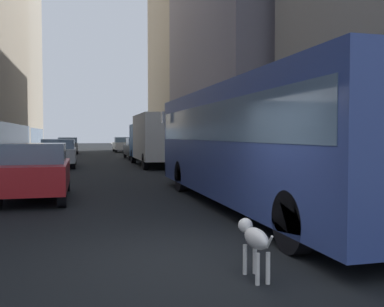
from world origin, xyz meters
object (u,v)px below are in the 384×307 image
at_px(transit_bus, 256,138).
at_px(car_grey_wagon, 68,146).
at_px(car_white_van, 122,145).
at_px(car_silver_sedan, 59,153).
at_px(car_red_coupe, 36,171).
at_px(dalmatian_dog, 254,238).
at_px(car_black_suv, 139,148).
at_px(box_truck, 156,138).

relative_size(transit_bus, car_grey_wagon, 2.74).
bearing_deg(car_white_van, car_silver_sedan, -104.77).
height_order(car_red_coupe, dalmatian_dog, car_red_coupe).
xyz_separation_m(car_black_suv, dalmatian_dog, (-2.16, -28.30, -0.31)).
relative_size(car_red_coupe, box_truck, 0.55).
relative_size(transit_bus, car_red_coupe, 2.82).
height_order(transit_bus, car_red_coupe, transit_bus).
height_order(car_black_suv, car_grey_wagon, same).
xyz_separation_m(car_silver_sedan, car_black_suv, (5.60, 7.34, 0.00)).
xyz_separation_m(car_black_suv, box_truck, (0.00, -7.96, 0.84)).
bearing_deg(car_silver_sedan, car_grey_wagon, 90.00).
relative_size(car_white_van, car_grey_wagon, 0.98).
bearing_deg(car_grey_wagon, box_truck, -73.26).
bearing_deg(dalmatian_dog, car_black_suv, 85.63).
relative_size(transit_bus, dalmatian_dog, 11.98).
bearing_deg(car_grey_wagon, car_black_suv, -62.28).
bearing_deg(car_white_van, car_grey_wagon, -149.98).
height_order(car_red_coupe, car_black_suv, same).
relative_size(car_white_van, dalmatian_dog, 4.29).
relative_size(transit_bus, car_silver_sedan, 2.54).
height_order(car_red_coupe, box_truck, box_truck).
distance_m(transit_bus, dalmatian_dog, 5.63).
distance_m(car_silver_sedan, car_black_suv, 9.24).
xyz_separation_m(car_red_coupe, car_grey_wagon, (-0.00, 31.08, 0.00)).
distance_m(car_grey_wagon, box_truck, 19.46).
bearing_deg(transit_bus, box_truck, 90.00).
bearing_deg(dalmatian_dog, car_silver_sedan, 99.32).
relative_size(transit_bus, car_black_suv, 2.43).
xyz_separation_m(car_red_coupe, dalmatian_dog, (3.44, -7.88, -0.31)).
bearing_deg(car_silver_sedan, car_black_suv, 52.67).
height_order(car_grey_wagon, dalmatian_dog, car_grey_wagon).
height_order(car_white_van, dalmatian_dog, car_white_van).
distance_m(car_silver_sedan, dalmatian_dog, 21.24).
distance_m(car_silver_sedan, car_grey_wagon, 18.00).
bearing_deg(transit_bus, dalmatian_dog, -113.20).
bearing_deg(transit_bus, car_white_van, 90.00).
height_order(car_white_van, car_grey_wagon, same).
xyz_separation_m(transit_bus, car_silver_sedan, (-5.60, 15.91, -0.95)).
distance_m(box_truck, dalmatian_dog, 20.49).
bearing_deg(car_black_suv, car_white_van, 90.00).
bearing_deg(car_black_suv, car_grey_wagon, 117.72).
height_order(car_silver_sedan, car_black_suv, same).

